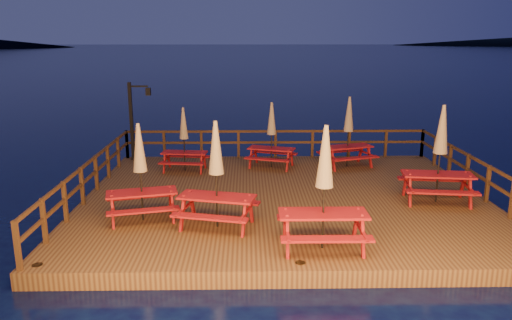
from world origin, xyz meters
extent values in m
plane|color=black|center=(0.00, 0.00, 0.00)|extent=(500.00, 500.00, 0.00)
cube|color=#492C17|center=(0.00, 0.00, 0.20)|extent=(12.00, 10.00, 0.40)
cylinder|color=#381E12|center=(-5.60, -4.60, -0.30)|extent=(0.24, 0.24, 1.40)
cylinder|color=#381E12|center=(-5.60, 4.60, -0.30)|extent=(0.24, 0.24, 1.40)
cylinder|color=#381E12|center=(0.00, -4.60, -0.30)|extent=(0.24, 0.24, 1.40)
cylinder|color=#381E12|center=(0.00, 4.60, -0.30)|extent=(0.24, 0.24, 1.40)
cylinder|color=#381E12|center=(5.60, 4.60, -0.30)|extent=(0.24, 0.24, 1.40)
cube|color=#381E12|center=(0.00, 4.85, 1.45)|extent=(11.70, 0.06, 0.09)
cube|color=#381E12|center=(0.00, 4.85, 1.01)|extent=(11.70, 0.06, 0.09)
cube|color=#381E12|center=(-4.68, 4.85, 0.95)|extent=(0.10, 0.10, 1.10)
cube|color=#381E12|center=(0.00, 4.85, 0.95)|extent=(0.10, 0.10, 1.10)
cube|color=#381E12|center=(4.68, 4.85, 0.95)|extent=(0.10, 0.10, 1.10)
cube|color=#381E12|center=(-5.85, 0.00, 1.45)|extent=(0.06, 9.70, 0.09)
cube|color=#381E12|center=(-5.85, 0.00, 1.01)|extent=(0.06, 9.70, 0.09)
cube|color=#381E12|center=(-5.85, -3.88, 0.95)|extent=(0.10, 0.10, 1.10)
cube|color=#381E12|center=(-5.85, 0.00, 0.95)|extent=(0.10, 0.10, 1.10)
cube|color=#381E12|center=(-5.85, 3.88, 0.95)|extent=(0.10, 0.10, 1.10)
cube|color=#381E12|center=(5.85, 0.00, 1.45)|extent=(0.06, 9.70, 0.09)
cube|color=#381E12|center=(5.85, 0.00, 1.01)|extent=(0.06, 9.70, 0.09)
cube|color=#381E12|center=(5.85, 0.00, 0.95)|extent=(0.10, 0.10, 1.10)
cube|color=#381E12|center=(5.85, 3.88, 0.95)|extent=(0.10, 0.10, 1.10)
cube|color=black|center=(-5.55, 4.55, 1.90)|extent=(0.12, 0.12, 3.00)
cube|color=black|center=(-5.20, 4.55, 3.25)|extent=(0.70, 0.06, 0.06)
cube|color=black|center=(-4.85, 4.55, 3.05)|extent=(0.18, 0.18, 0.28)
sphere|color=#FFCC66|center=(-4.85, 4.55, 3.05)|extent=(0.14, 0.14, 0.14)
cube|color=maroon|center=(-3.36, 2.91, 1.06)|extent=(1.65, 0.80, 0.04)
cube|color=maroon|center=(-3.30, 3.44, 0.80)|extent=(1.61, 0.43, 0.04)
cube|color=maroon|center=(-3.42, 2.38, 0.80)|extent=(1.61, 0.43, 0.04)
cube|color=maroon|center=(-3.98, 3.28, 0.73)|extent=(0.06, 0.09, 0.66)
cube|color=maroon|center=(-4.05, 2.70, 0.73)|extent=(0.06, 0.09, 0.66)
cube|color=maroon|center=(-2.67, 3.12, 0.73)|extent=(0.06, 0.09, 0.66)
cube|color=maroon|center=(-2.73, 2.55, 0.73)|extent=(0.06, 0.09, 0.66)
cylinder|color=black|center=(-3.36, 2.91, 1.50)|extent=(0.04, 0.04, 2.21)
cone|color=#9B8560|center=(-3.36, 2.91, 2.12)|extent=(0.32, 0.32, 1.10)
sphere|color=black|center=(-3.36, 2.91, 2.64)|extent=(0.06, 0.06, 0.06)
cube|color=maroon|center=(2.57, 3.38, 1.15)|extent=(1.93, 1.22, 0.05)
cube|color=maroon|center=(2.38, 3.95, 0.85)|extent=(1.80, 0.82, 0.05)
cube|color=maroon|center=(2.75, 2.81, 0.85)|extent=(1.80, 0.82, 0.05)
cube|color=maroon|center=(1.75, 3.47, 0.78)|extent=(0.09, 0.11, 0.75)
cube|color=maroon|center=(1.95, 2.84, 0.78)|extent=(0.09, 0.11, 0.75)
cube|color=maroon|center=(3.18, 3.92, 0.78)|extent=(0.09, 0.11, 0.75)
cube|color=maroon|center=(3.38, 3.29, 0.78)|extent=(0.09, 0.11, 0.75)
cylinder|color=black|center=(2.57, 3.38, 1.65)|extent=(0.04, 0.04, 2.51)
cone|color=#9B8560|center=(2.57, 3.38, 2.35)|extent=(0.36, 0.36, 1.25)
sphere|color=black|center=(2.57, 3.38, 2.94)|extent=(0.07, 0.07, 0.07)
cube|color=maroon|center=(0.58, -3.85, 1.23)|extent=(2.00, 0.78, 0.06)
cube|color=maroon|center=(0.58, -3.19, 0.90)|extent=(2.00, 0.32, 0.06)
cube|color=maroon|center=(0.58, -4.51, 0.90)|extent=(2.00, 0.32, 0.06)
cube|color=maroon|center=(-0.25, -3.48, 0.82)|extent=(0.07, 0.11, 0.83)
cube|color=maroon|center=(-0.25, -4.21, 0.82)|extent=(0.07, 0.11, 0.83)
cube|color=maroon|center=(1.41, -3.49, 0.82)|extent=(0.07, 0.11, 0.83)
cube|color=maroon|center=(1.41, -4.22, 0.82)|extent=(0.07, 0.11, 0.83)
cylinder|color=black|center=(0.58, -3.85, 1.79)|extent=(0.05, 0.05, 2.77)
cone|color=#9B8560|center=(0.58, -3.85, 2.56)|extent=(0.40, 0.40, 1.39)
sphere|color=black|center=(0.58, -3.85, 3.20)|extent=(0.08, 0.08, 0.08)
cube|color=maroon|center=(4.37, -0.68, 1.23)|extent=(2.07, 1.02, 0.06)
cube|color=maroon|center=(4.46, -0.02, 0.90)|extent=(2.01, 0.56, 0.06)
cube|color=maroon|center=(4.29, -1.34, 0.90)|extent=(2.01, 0.56, 0.06)
cube|color=maroon|center=(3.60, -0.21, 0.81)|extent=(0.08, 0.12, 0.83)
cube|color=maroon|center=(3.51, -0.94, 0.81)|extent=(0.08, 0.12, 0.83)
cube|color=maroon|center=(5.24, -0.42, 0.81)|extent=(0.08, 0.12, 0.83)
cube|color=maroon|center=(5.15, -1.15, 0.81)|extent=(0.08, 0.12, 0.83)
cylinder|color=black|center=(4.37, -0.68, 1.78)|extent=(0.05, 0.05, 2.76)
cone|color=#9B8560|center=(4.37, -0.68, 2.55)|extent=(0.40, 0.40, 1.38)
sphere|color=black|center=(4.37, -0.68, 3.19)|extent=(0.08, 0.08, 0.08)
cube|color=maroon|center=(-0.24, 3.35, 1.10)|extent=(1.79, 1.15, 0.05)
cube|color=maroon|center=(-0.06, 3.88, 0.82)|extent=(1.67, 0.78, 0.05)
cube|color=maroon|center=(-0.41, 2.82, 0.82)|extent=(1.67, 0.78, 0.05)
cube|color=maroon|center=(-0.80, 3.86, 0.75)|extent=(0.08, 0.11, 0.70)
cube|color=maroon|center=(-0.99, 3.28, 0.75)|extent=(0.08, 0.11, 0.70)
cube|color=maroon|center=(0.52, 3.42, 0.75)|extent=(0.08, 0.11, 0.70)
cube|color=maroon|center=(0.33, 2.83, 0.75)|extent=(0.08, 0.11, 0.70)
cylinder|color=black|center=(-0.24, 3.35, 1.56)|extent=(0.04, 0.04, 2.32)
cone|color=#9B8560|center=(-0.24, 3.35, 2.21)|extent=(0.33, 0.33, 1.16)
sphere|color=black|center=(-0.24, 3.35, 2.75)|extent=(0.07, 0.07, 0.07)
cube|color=maroon|center=(-3.88, -1.96, 1.15)|extent=(1.92, 1.11, 0.05)
cube|color=maroon|center=(-4.03, -1.37, 0.85)|extent=(1.81, 0.70, 0.05)
cube|color=maroon|center=(-3.74, -2.54, 0.85)|extent=(1.81, 0.70, 0.05)
cube|color=maroon|center=(-4.69, -1.82, 0.78)|extent=(0.08, 0.11, 0.75)
cube|color=maroon|center=(-4.53, -2.46, 0.78)|extent=(0.08, 0.11, 0.75)
cube|color=maroon|center=(-3.24, -1.46, 0.78)|extent=(0.08, 0.11, 0.75)
cube|color=maroon|center=(-3.08, -2.10, 0.78)|extent=(0.08, 0.11, 0.75)
cylinder|color=black|center=(-3.88, -1.96, 1.65)|extent=(0.04, 0.04, 2.50)
cone|color=#9B8560|center=(-3.88, -1.96, 2.35)|extent=(0.36, 0.36, 1.25)
sphere|color=black|center=(-3.88, -1.96, 2.93)|extent=(0.07, 0.07, 0.07)
cube|color=maroon|center=(-1.90, -2.49, 1.19)|extent=(2.03, 1.18, 0.05)
cube|color=maroon|center=(-1.74, -1.88, 0.88)|extent=(1.92, 0.75, 0.05)
cube|color=maroon|center=(-2.05, -3.11, 0.88)|extent=(1.92, 0.75, 0.05)
cube|color=maroon|center=(-2.58, -1.96, 0.80)|extent=(0.09, 0.12, 0.79)
cube|color=maroon|center=(-2.75, -2.64, 0.80)|extent=(0.09, 0.12, 0.79)
cube|color=maroon|center=(-1.04, -2.35, 0.80)|extent=(0.09, 0.12, 0.79)
cube|color=maroon|center=(-1.21, -3.03, 0.80)|extent=(0.09, 0.12, 0.79)
cylinder|color=black|center=(-1.90, -2.49, 1.72)|extent=(0.05, 0.05, 2.65)
cone|color=#9B8560|center=(-1.90, -2.49, 2.46)|extent=(0.38, 0.38, 1.32)
sphere|color=black|center=(-1.90, -2.49, 3.08)|extent=(0.07, 0.07, 0.07)
camera|label=1|loc=(-1.14, -14.40, 5.15)|focal=35.00mm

